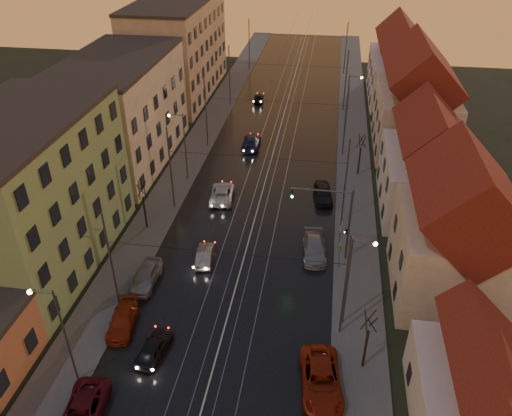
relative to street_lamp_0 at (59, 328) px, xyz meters
The scene contains 44 objects.
road 39.38m from the street_lamp_0, 76.53° to the left, with size 16.00×120.00×0.04m, color black.
sidewalk_left 38.31m from the street_lamp_0, 91.35° to the left, with size 4.00×120.00×0.15m, color #4C4C4C.
sidewalk_right 42.80m from the street_lamp_0, 63.31° to the left, with size 4.00×120.00×0.15m, color #4C4C4C.
tram_rail_0 38.92m from the street_lamp_0, 79.70° to the left, with size 0.06×120.00×0.03m, color gray.
tram_rail_1 39.20m from the street_lamp_0, 77.63° to the left, with size 0.06×120.00×0.03m, color gray.
tram_rail_2 39.56m from the street_lamp_0, 75.43° to the left, with size 0.06×120.00×0.03m, color gray.
tram_rail_3 39.94m from the street_lamp_0, 73.43° to the left, with size 0.06×120.00×0.03m, color gray.
apartment_left_1 14.73m from the street_lamp_0, 124.98° to the left, with size 10.00×18.00×13.00m, color #6D915C.
apartment_left_2 33.10m from the street_lamp_0, 104.70° to the left, with size 10.00×20.00×12.00m, color tan.
apartment_left_3 56.67m from the street_lamp_0, 98.53° to the left, with size 10.00×24.00×14.00m, color #A07D67.
house_right_0 26.18m from the street_lamp_0, ahead, with size 8.16×10.20×5.80m.
house_right_1 29.17m from the street_lamp_0, 26.47° to the left, with size 8.67×10.20×10.80m.
house_right_2 36.84m from the street_lamp_0, 44.89° to the left, with size 9.18×12.24×9.20m.
house_right_3 48.61m from the street_lamp_0, 57.52° to the left, with size 9.18×14.28×11.50m.
house_right_4 64.52m from the street_lamp_0, 66.13° to the left, with size 9.18×16.32×10.00m.
catenary_pole_l_1 7.03m from the street_lamp_0, 85.88° to the left, with size 0.16×0.16×9.00m, color #595B60.
catenary_pole_r_1 19.04m from the street_lamp_0, 21.57° to the left, with size 0.16×0.16×9.00m, color #595B60.
catenary_pole_l_2 22.01m from the street_lamp_0, 88.69° to the left, with size 0.16×0.16×9.00m, color #595B60.
catenary_pole_r_2 28.24m from the street_lamp_0, 51.17° to the left, with size 0.16×0.16×9.00m, color #595B60.
catenary_pole_l_3 37.01m from the street_lamp_0, 89.22° to the left, with size 0.16×0.16×9.00m, color #595B60.
catenary_pole_r_3 41.02m from the street_lamp_0, 64.43° to the left, with size 0.16×0.16×9.00m, color #595B60.
catenary_pole_l_4 52.00m from the street_lamp_0, 89.44° to the left, with size 0.16×0.16×9.00m, color #595B60.
catenary_pole_r_4 54.93m from the street_lamp_0, 71.20° to the left, with size 0.16×0.16×9.00m, color #595B60.
catenary_pole_l_5 70.00m from the street_lamp_0, 89.59° to the left, with size 0.16×0.16×9.00m, color #595B60.
catenary_pole_r_5 72.21m from the street_lamp_0, 75.81° to the left, with size 0.16×0.16×9.00m, color #595B60.
street_lamp_0 is the anchor object (origin of this frame).
street_lamp_1 19.89m from the street_lamp_0, 23.72° to the left, with size 1.75×0.32×8.00m.
street_lamp_2 28.00m from the street_lamp_0, 90.00° to the left, with size 1.75×0.32×8.00m.
street_lamp_3 47.62m from the street_lamp_0, 67.52° to the left, with size 1.75×0.32×8.00m.
traffic_light_mast 23.42m from the street_lamp_0, 43.10° to the left, with size 5.30×0.32×7.20m.
bare_tree_0 18.19m from the street_lamp_0, 93.47° to the left, with size 1.09×1.09×5.11m.
bare_tree_1 19.86m from the street_lamp_0, 11.71° to the left, with size 1.09×1.09×5.11m.
bare_tree_2 37.56m from the street_lamp_0, 58.63° to the left, with size 1.09×1.09×5.11m.
driving_car_0 6.96m from the street_lamp_0, 32.06° to the left, with size 1.57×3.89×1.33m, color black.
driving_car_1 15.57m from the street_lamp_0, 67.43° to the left, with size 1.33×3.81×1.25m, color #999A9E.
driving_car_2 25.32m from the street_lamp_0, 78.31° to the left, with size 2.34×5.07×1.41m, color silver.
driving_car_3 38.26m from the street_lamp_0, 80.76° to the left, with size 2.11×5.20×1.51m, color #151E41.
driving_car_4 54.26m from the street_lamp_0, 85.06° to the left, with size 1.47×3.65×1.24m, color black.
parked_left_1 5.41m from the street_lamp_0, 53.99° to the right, with size 2.35×5.10×1.42m, color #530E19.
parked_left_2 6.83m from the street_lamp_0, 73.65° to the left, with size 1.78×4.37×1.27m, color maroon.
parked_left_3 11.07m from the street_lamp_0, 81.12° to the left, with size 1.84×4.58×1.56m, color #95969A.
parked_right_0 17.10m from the street_lamp_0, ahead, with size 2.61×5.66×1.57m, color maroon.
parked_right_1 22.68m from the street_lamp_0, 46.65° to the left, with size 2.01×4.95×1.44m, color #999A9E.
parked_right_2 30.62m from the street_lamp_0, 58.82° to the left, with size 1.82×4.52×1.54m, color black.
Camera 1 is at (6.41, -18.06, 27.90)m, focal length 35.00 mm.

